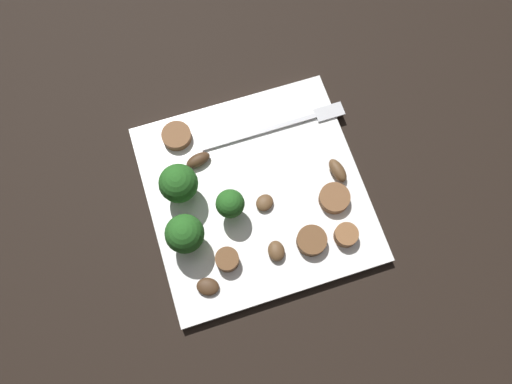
# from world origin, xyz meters

# --- Properties ---
(ground_plane) EXTENTS (1.40, 1.40, 0.00)m
(ground_plane) POSITION_xyz_m (0.00, 0.00, 0.00)
(ground_plane) COLOR black
(plate) EXTENTS (0.25, 0.25, 0.01)m
(plate) POSITION_xyz_m (0.00, 0.00, 0.01)
(plate) COLOR white
(plate) RESTS_ON ground_plane
(fork) EXTENTS (0.18, 0.02, 0.00)m
(fork) POSITION_xyz_m (0.06, 0.07, 0.01)
(fork) COLOR silver
(fork) RESTS_ON plate
(broccoli_floret_0) EXTENTS (0.04, 0.04, 0.06)m
(broccoli_floret_0) POSITION_xyz_m (-0.08, 0.03, 0.04)
(broccoli_floret_0) COLOR #296420
(broccoli_floret_0) RESTS_ON plate
(broccoli_floret_1) EXTENTS (0.03, 0.03, 0.05)m
(broccoli_floret_1) POSITION_xyz_m (-0.03, -0.01, 0.04)
(broccoli_floret_1) COLOR #296420
(broccoli_floret_1) RESTS_ON plate
(broccoli_floret_2) EXTENTS (0.04, 0.04, 0.05)m
(broccoli_floret_2) POSITION_xyz_m (-0.09, -0.03, 0.04)
(broccoli_floret_2) COLOR #296420
(broccoli_floret_2) RESTS_ON plate
(sausage_slice_0) EXTENTS (0.05, 0.05, 0.01)m
(sausage_slice_0) POSITION_xyz_m (0.04, -0.08, 0.02)
(sausage_slice_0) COLOR brown
(sausage_slice_0) RESTS_ON plate
(sausage_slice_1) EXTENTS (0.03, 0.03, 0.02)m
(sausage_slice_1) POSITION_xyz_m (-0.05, -0.07, 0.02)
(sausage_slice_1) COLOR brown
(sausage_slice_1) RESTS_ON plate
(sausage_slice_2) EXTENTS (0.04, 0.04, 0.01)m
(sausage_slice_2) POSITION_xyz_m (0.08, -0.08, 0.02)
(sausage_slice_2) COLOR brown
(sausage_slice_2) RESTS_ON plate
(sausage_slice_3) EXTENTS (0.04, 0.04, 0.01)m
(sausage_slice_3) POSITION_xyz_m (-0.07, 0.09, 0.02)
(sausage_slice_3) COLOR brown
(sausage_slice_3) RESTS_ON plate
(sausage_slice_4) EXTENTS (0.04, 0.04, 0.01)m
(sausage_slice_4) POSITION_xyz_m (0.08, -0.04, 0.02)
(sausage_slice_4) COLOR brown
(sausage_slice_4) RESTS_ON plate
(mushroom_0) EXTENTS (0.03, 0.02, 0.01)m
(mushroom_0) POSITION_xyz_m (-0.05, 0.06, 0.02)
(mushroom_0) COLOR #422B19
(mushroom_0) RESTS_ON plate
(mushroom_1) EXTENTS (0.02, 0.03, 0.01)m
(mushroom_1) POSITION_xyz_m (-0.00, -0.07, 0.02)
(mushroom_1) COLOR brown
(mushroom_1) RESTS_ON plate
(mushroom_2) EXTENTS (0.02, 0.03, 0.01)m
(mushroom_2) POSITION_xyz_m (0.10, -0.01, 0.02)
(mushroom_2) COLOR brown
(mushroom_2) RESTS_ON plate
(mushroom_4) EXTENTS (0.03, 0.03, 0.01)m
(mushroom_4) POSITION_xyz_m (-0.08, -0.09, 0.02)
(mushroom_4) COLOR #422B19
(mushroom_4) RESTS_ON plate
(mushroom_5) EXTENTS (0.03, 0.03, 0.01)m
(mushroom_5) POSITION_xyz_m (0.01, -0.02, 0.02)
(mushroom_5) COLOR brown
(mushroom_5) RESTS_ON plate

